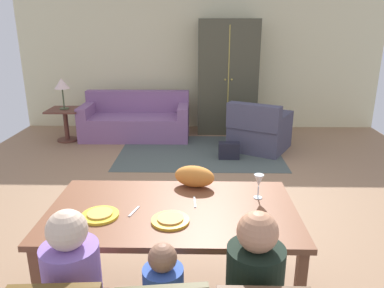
{
  "coord_description": "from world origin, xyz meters",
  "views": [
    {
      "loc": [
        -0.01,
        -3.8,
        1.98
      ],
      "look_at": [
        -0.08,
        -0.29,
        0.85
      ],
      "focal_mm": 34.53,
      "sensor_mm": 36.0,
      "label": 1
    }
  ],
  "objects_px": {
    "armoire": "(227,77)",
    "table_lamp": "(62,85)",
    "dining_table": "(172,218)",
    "plate_near_child": "(170,220)",
    "side_table": "(66,120)",
    "wine_glass": "(259,181)",
    "plate_near_man": "(100,215)",
    "armchair": "(259,131)",
    "handbag": "(229,151)",
    "couch": "(136,121)",
    "cat": "(194,176)"
  },
  "relations": [
    {
      "from": "plate_near_child",
      "to": "handbag",
      "type": "relative_size",
      "value": 0.78
    },
    {
      "from": "side_table",
      "to": "plate_near_man",
      "type": "bearing_deg",
      "value": -67.54
    },
    {
      "from": "table_lamp",
      "to": "plate_near_man",
      "type": "bearing_deg",
      "value": -67.54
    },
    {
      "from": "plate_near_child",
      "to": "wine_glass",
      "type": "relative_size",
      "value": 1.34
    },
    {
      "from": "plate_near_child",
      "to": "wine_glass",
      "type": "height_order",
      "value": "wine_glass"
    },
    {
      "from": "table_lamp",
      "to": "handbag",
      "type": "relative_size",
      "value": 1.69
    },
    {
      "from": "armoire",
      "to": "side_table",
      "type": "relative_size",
      "value": 3.62
    },
    {
      "from": "armchair",
      "to": "wine_glass",
      "type": "bearing_deg",
      "value": -99.31
    },
    {
      "from": "dining_table",
      "to": "side_table",
      "type": "height_order",
      "value": "dining_table"
    },
    {
      "from": "dining_table",
      "to": "table_lamp",
      "type": "distance_m",
      "value": 4.58
    },
    {
      "from": "dining_table",
      "to": "handbag",
      "type": "height_order",
      "value": "dining_table"
    },
    {
      "from": "armchair",
      "to": "handbag",
      "type": "relative_size",
      "value": 3.64
    },
    {
      "from": "couch",
      "to": "dining_table",
      "type": "bearing_deg",
      "value": -77.19
    },
    {
      "from": "plate_near_man",
      "to": "wine_glass",
      "type": "bearing_deg",
      "value": 15.28
    },
    {
      "from": "dining_table",
      "to": "side_table",
      "type": "bearing_deg",
      "value": 118.55
    },
    {
      "from": "plate_near_child",
      "to": "armoire",
      "type": "bearing_deg",
      "value": 81.64
    },
    {
      "from": "dining_table",
      "to": "wine_glass",
      "type": "height_order",
      "value": "wine_glass"
    },
    {
      "from": "wine_glass",
      "to": "handbag",
      "type": "relative_size",
      "value": 0.58
    },
    {
      "from": "dining_table",
      "to": "cat",
      "type": "relative_size",
      "value": 5.4
    },
    {
      "from": "plate_near_man",
      "to": "plate_near_child",
      "type": "distance_m",
      "value": 0.48
    },
    {
      "from": "armoire",
      "to": "handbag",
      "type": "height_order",
      "value": "armoire"
    },
    {
      "from": "dining_table",
      "to": "side_table",
      "type": "distance_m",
      "value": 4.58
    },
    {
      "from": "wine_glass",
      "to": "side_table",
      "type": "xyz_separation_m",
      "value": [
        -2.81,
        3.84,
        -0.52
      ]
    },
    {
      "from": "dining_table",
      "to": "armchair",
      "type": "distance_m",
      "value": 3.78
    },
    {
      "from": "wine_glass",
      "to": "plate_near_man",
      "type": "bearing_deg",
      "value": -164.72
    },
    {
      "from": "plate_near_child",
      "to": "cat",
      "type": "bearing_deg",
      "value": 75.01
    },
    {
      "from": "wine_glass",
      "to": "plate_near_child",
      "type": "bearing_deg",
      "value": -149.96
    },
    {
      "from": "couch",
      "to": "cat",
      "type": "bearing_deg",
      "value": -73.93
    },
    {
      "from": "wine_glass",
      "to": "dining_table",
      "type": "bearing_deg",
      "value": -163.87
    },
    {
      "from": "dining_table",
      "to": "table_lamp",
      "type": "relative_size",
      "value": 3.2
    },
    {
      "from": "wine_glass",
      "to": "side_table",
      "type": "relative_size",
      "value": 0.32
    },
    {
      "from": "dining_table",
      "to": "table_lamp",
      "type": "bearing_deg",
      "value": 118.55
    },
    {
      "from": "side_table",
      "to": "table_lamp",
      "type": "xyz_separation_m",
      "value": [
        -0.0,
        -0.0,
        0.63
      ]
    },
    {
      "from": "dining_table",
      "to": "wine_glass",
      "type": "distance_m",
      "value": 0.68
    },
    {
      "from": "plate_near_man",
      "to": "handbag",
      "type": "height_order",
      "value": "plate_near_man"
    },
    {
      "from": "armchair",
      "to": "armoire",
      "type": "distance_m",
      "value": 1.41
    },
    {
      "from": "armoire",
      "to": "table_lamp",
      "type": "bearing_deg",
      "value": -166.98
    },
    {
      "from": "wine_glass",
      "to": "table_lamp",
      "type": "xyz_separation_m",
      "value": [
        -2.81,
        3.84,
        0.12
      ]
    },
    {
      "from": "armchair",
      "to": "side_table",
      "type": "xyz_separation_m",
      "value": [
        -3.36,
        0.45,
        0.06
      ]
    },
    {
      "from": "plate_near_man",
      "to": "table_lamp",
      "type": "relative_size",
      "value": 0.46
    },
    {
      "from": "cat",
      "to": "armoire",
      "type": "height_order",
      "value": "armoire"
    },
    {
      "from": "plate_near_man",
      "to": "dining_table",
      "type": "bearing_deg",
      "value": 14.16
    },
    {
      "from": "wine_glass",
      "to": "couch",
      "type": "distance_m",
      "value": 4.43
    },
    {
      "from": "table_lamp",
      "to": "plate_near_child",
      "type": "bearing_deg",
      "value": -62.49
    },
    {
      "from": "plate_near_man",
      "to": "side_table",
      "type": "relative_size",
      "value": 0.43
    },
    {
      "from": "cat",
      "to": "armchair",
      "type": "relative_size",
      "value": 0.28
    },
    {
      "from": "plate_near_man",
      "to": "armchair",
      "type": "distance_m",
      "value": 4.07
    },
    {
      "from": "dining_table",
      "to": "cat",
      "type": "height_order",
      "value": "cat"
    },
    {
      "from": "dining_table",
      "to": "couch",
      "type": "xyz_separation_m",
      "value": [
        -0.97,
        4.27,
        -0.39
      ]
    },
    {
      "from": "table_lamp",
      "to": "couch",
      "type": "bearing_deg",
      "value": 12.03
    }
  ]
}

